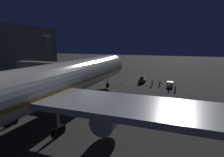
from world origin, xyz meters
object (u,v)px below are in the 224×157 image
object	(u,v)px
ground_crew_near_nose_gear	(169,86)
ground_crew_by_belt_loader	(152,82)
traffic_cone_nose_starboard	(108,82)
pushback_tug	(142,80)
ground_crew_marshaller_fwd	(175,87)
ground_crew_under_port_wing	(160,82)
airliner_at_gate	(35,89)
baggage_container_mid_row	(170,84)
apron_floodlight_mast	(48,52)
traffic_cone_nose_port	(121,83)
jet_bridge	(57,67)

from	to	relation	value
ground_crew_near_nose_gear	ground_crew_by_belt_loader	bearing A→B (deg)	-34.31
traffic_cone_nose_starboard	pushback_tug	bearing A→B (deg)	-158.92
ground_crew_marshaller_fwd	ground_crew_by_belt_loader	bearing A→B (deg)	-31.64
ground_crew_under_port_wing	ground_crew_by_belt_loader	bearing A→B (deg)	23.86
airliner_at_gate	baggage_container_mid_row	size ratio (longest dim) A/B	40.94
apron_floodlight_mast	ground_crew_near_nose_gear	bearing A→B (deg)	174.41
ground_crew_near_nose_gear	traffic_cone_nose_port	xyz separation A→B (m)	(13.73, -2.25, -0.72)
apron_floodlight_mast	traffic_cone_nose_port	size ratio (longest dim) A/B	27.13
airliner_at_gate	ground_crew_under_port_wing	size ratio (longest dim) A/B	38.65
airliner_at_gate	ground_crew_marshaller_fwd	distance (m)	33.99
pushback_tug	traffic_cone_nose_port	size ratio (longest dim) A/B	4.90
ground_crew_marshaller_fwd	ground_crew_under_port_wing	size ratio (longest dim) A/B	1.00
jet_bridge	apron_floodlight_mast	world-z (taller)	apron_floodlight_mast
pushback_tug	ground_crew_near_nose_gear	distance (m)	10.28
pushback_tug	baggage_container_mid_row	xyz separation A→B (m)	(-8.31, 2.78, -0.02)
ground_crew_marshaller_fwd	apron_floodlight_mast	bearing A→B (deg)	-6.20
apron_floodlight_mast	baggage_container_mid_row	size ratio (longest dim) A/B	9.27
baggage_container_mid_row	ground_crew_by_belt_loader	size ratio (longest dim) A/B	0.89
ground_crew_by_belt_loader	ground_crew_marshaller_fwd	xyz separation A→B (m)	(-6.40, 3.95, -0.07)
apron_floodlight_mast	ground_crew_under_port_wing	size ratio (longest dim) A/B	8.76
ground_crew_under_port_wing	traffic_cone_nose_port	size ratio (longest dim) A/B	3.10
baggage_container_mid_row	ground_crew_near_nose_gear	distance (m)	3.25
apron_floodlight_mast	pushback_tug	distance (m)	34.13
jet_bridge	ground_crew_under_port_wing	xyz separation A→B (m)	(-24.49, -14.15, -4.86)
traffic_cone_nose_port	apron_floodlight_mast	bearing A→B (deg)	-3.74
baggage_container_mid_row	traffic_cone_nose_port	world-z (taller)	baggage_container_mid_row
pushback_tug	ground_crew_under_port_wing	size ratio (longest dim) A/B	1.58
apron_floodlight_mast	ground_crew_under_port_wing	world-z (taller)	apron_floodlight_mast
traffic_cone_nose_port	airliner_at_gate	bearing A→B (deg)	86.02
ground_crew_near_nose_gear	ground_crew_marshaller_fwd	bearing A→B (deg)	158.09
airliner_at_gate	apron_floodlight_mast	distance (m)	42.18
pushback_tug	ground_crew_near_nose_gear	bearing A→B (deg)	144.13
jet_bridge	traffic_cone_nose_starboard	distance (m)	16.22
ground_crew_under_port_wing	traffic_cone_nose_starboard	size ratio (longest dim) A/B	3.10
airliner_at_gate	ground_crew_near_nose_gear	size ratio (longest dim) A/B	36.51
ground_crew_under_port_wing	traffic_cone_nose_port	bearing A→B (deg)	10.39
pushback_tug	baggage_container_mid_row	size ratio (longest dim) A/B	1.67
pushback_tug	ground_crew_marshaller_fwd	size ratio (longest dim) A/B	1.58
ground_crew_near_nose_gear	airliner_at_gate	bearing A→B (deg)	61.54
baggage_container_mid_row	ground_crew_under_port_wing	xyz separation A→B (m)	(2.83, -1.00, 0.17)
baggage_container_mid_row	ground_crew_near_nose_gear	bearing A→B (deg)	90.43
baggage_container_mid_row	ground_crew_under_port_wing	world-z (taller)	ground_crew_under_port_wing
jet_bridge	ground_crew_by_belt_loader	distance (m)	26.50
apron_floodlight_mast	baggage_container_mid_row	bearing A→B (deg)	178.87
ground_crew_marshaller_fwd	ground_crew_under_port_wing	xyz separation A→B (m)	(4.36, -4.85, 0.00)
apron_floodlight_mast	jet_bridge	bearing A→B (deg)	135.26
ground_crew_by_belt_loader	traffic_cone_nose_port	bearing A→B (deg)	7.04
jet_bridge	ground_crew_under_port_wing	bearing A→B (deg)	-149.98
airliner_at_gate	ground_crew_near_nose_gear	distance (m)	33.76
ground_crew_by_belt_loader	ground_crew_under_port_wing	size ratio (longest dim) A/B	1.07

